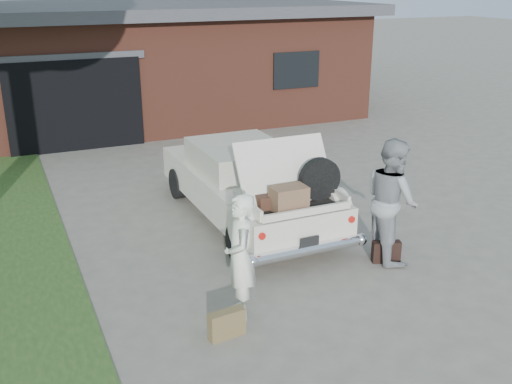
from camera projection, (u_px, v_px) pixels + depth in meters
name	position (u px, v px, depth m)	size (l,w,h in m)	color
ground	(273.00, 277.00, 8.54)	(90.00, 90.00, 0.00)	gray
house	(140.00, 59.00, 18.20)	(12.80, 7.80, 3.30)	brown
sedan	(247.00, 183.00, 10.36)	(1.81, 4.56, 1.76)	silver
woman_left	(240.00, 257.00, 7.34)	(0.59, 0.39, 1.61)	white
woman_right	(392.00, 200.00, 8.84)	(0.91, 0.71, 1.87)	#919397
suitcase_left	(227.00, 324.00, 7.08)	(0.45, 0.14, 0.35)	brown
suitcase_right	(386.00, 252.00, 8.96)	(0.42, 0.14, 0.33)	black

